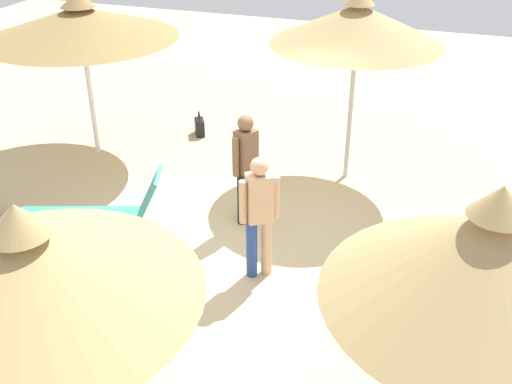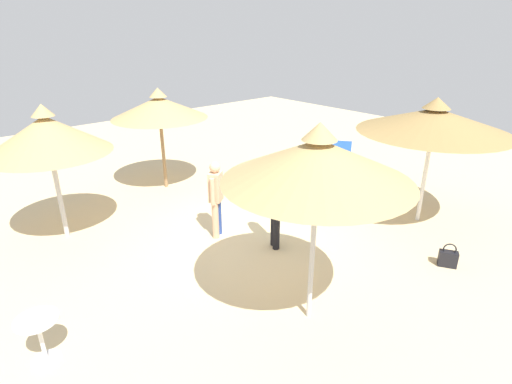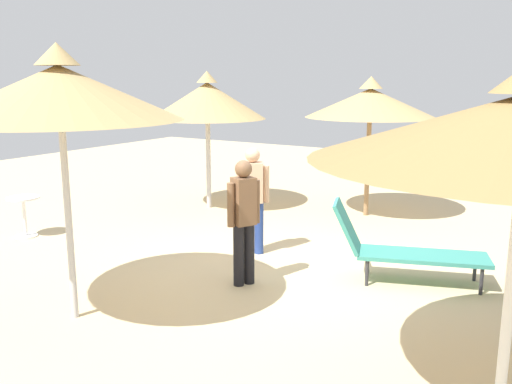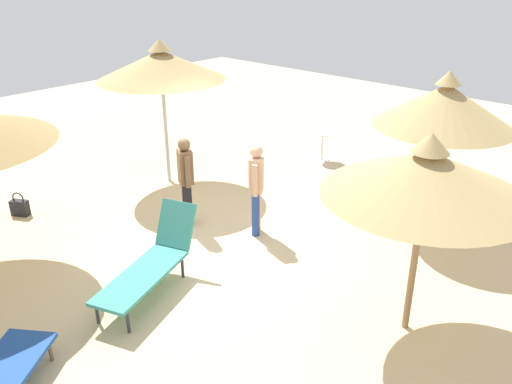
{
  "view_description": "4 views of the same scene",
  "coord_description": "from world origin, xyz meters",
  "px_view_note": "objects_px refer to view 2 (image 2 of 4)",
  "views": [
    {
      "loc": [
        2.43,
        -5.97,
        4.41
      ],
      "look_at": [
        0.42,
        -0.15,
        0.96
      ],
      "focal_mm": 42.49,
      "sensor_mm": 36.0,
      "label": 1
    },
    {
      "loc": [
        4.71,
        5.42,
        3.9
      ],
      "look_at": [
        -0.42,
        -0.34,
        0.69
      ],
      "focal_mm": 28.19,
      "sensor_mm": 36.0,
      "label": 2
    },
    {
      "loc": [
        -3.51,
        6.03,
        2.51
      ],
      "look_at": [
        0.54,
        -0.47,
        0.9
      ],
      "focal_mm": 38.41,
      "sensor_mm": 36.0,
      "label": 3
    },
    {
      "loc": [
        -5.2,
        -5.57,
        4.23
      ],
      "look_at": [
        0.45,
        -0.49,
        0.8
      ],
      "focal_mm": 36.71,
      "sensor_mm": 36.0,
      "label": 4
    }
  ],
  "objects_px": {
    "parasol_umbrella_far_right": "(159,107)",
    "parasol_umbrella_far_left": "(318,161)",
    "lounge_chair_back": "(340,162)",
    "side_table_round": "(40,333)",
    "parasol_umbrella_front": "(434,120)",
    "parasol_umbrella_near_left": "(47,134)",
    "person_standing_edge": "(216,195)",
    "person_standing_center": "(276,205)",
    "lounge_chair_near_right": "(292,188)",
    "handbag": "(448,258)"
  },
  "relations": [
    {
      "from": "parasol_umbrella_far_right",
      "to": "lounge_chair_near_right",
      "type": "height_order",
      "value": "parasol_umbrella_far_right"
    },
    {
      "from": "person_standing_center",
      "to": "lounge_chair_back",
      "type": "bearing_deg",
      "value": -157.74
    },
    {
      "from": "parasol_umbrella_front",
      "to": "lounge_chair_near_right",
      "type": "xyz_separation_m",
      "value": [
        1.51,
        -2.34,
        -1.74
      ]
    },
    {
      "from": "parasol_umbrella_far_right",
      "to": "side_table_round",
      "type": "relative_size",
      "value": 3.89
    },
    {
      "from": "lounge_chair_near_right",
      "to": "person_standing_center",
      "type": "relative_size",
      "value": 1.27
    },
    {
      "from": "parasol_umbrella_near_left",
      "to": "lounge_chair_back",
      "type": "height_order",
      "value": "parasol_umbrella_near_left"
    },
    {
      "from": "parasol_umbrella_front",
      "to": "side_table_round",
      "type": "height_order",
      "value": "parasol_umbrella_front"
    },
    {
      "from": "lounge_chair_back",
      "to": "side_table_round",
      "type": "height_order",
      "value": "lounge_chair_back"
    },
    {
      "from": "parasol_umbrella_front",
      "to": "lounge_chair_near_right",
      "type": "relative_size",
      "value": 1.51
    },
    {
      "from": "lounge_chair_back",
      "to": "handbag",
      "type": "height_order",
      "value": "lounge_chair_back"
    },
    {
      "from": "parasol_umbrella_far_left",
      "to": "lounge_chair_near_right",
      "type": "distance_m",
      "value": 4.32
    },
    {
      "from": "side_table_round",
      "to": "parasol_umbrella_far_left",
      "type": "bearing_deg",
      "value": 152.25
    },
    {
      "from": "handbag",
      "to": "lounge_chair_near_right",
      "type": "bearing_deg",
      "value": -87.07
    },
    {
      "from": "side_table_round",
      "to": "person_standing_center",
      "type": "bearing_deg",
      "value": -178.38
    },
    {
      "from": "lounge_chair_back",
      "to": "side_table_round",
      "type": "distance_m",
      "value": 8.54
    },
    {
      "from": "handbag",
      "to": "side_table_round",
      "type": "height_order",
      "value": "side_table_round"
    },
    {
      "from": "parasol_umbrella_far_left",
      "to": "parasol_umbrella_far_right",
      "type": "relative_size",
      "value": 1.12
    },
    {
      "from": "parasol_umbrella_far_left",
      "to": "person_standing_center",
      "type": "relative_size",
      "value": 1.83
    },
    {
      "from": "parasol_umbrella_front",
      "to": "parasol_umbrella_near_left",
      "type": "bearing_deg",
      "value": -35.99
    },
    {
      "from": "parasol_umbrella_far_left",
      "to": "handbag",
      "type": "xyz_separation_m",
      "value": [
        -2.8,
        0.74,
        -2.21
      ]
    },
    {
      "from": "parasol_umbrella_front",
      "to": "lounge_chair_near_right",
      "type": "distance_m",
      "value": 3.28
    },
    {
      "from": "lounge_chair_back",
      "to": "person_standing_edge",
      "type": "relative_size",
      "value": 1.35
    },
    {
      "from": "parasol_umbrella_far_right",
      "to": "lounge_chair_near_right",
      "type": "xyz_separation_m",
      "value": [
        -1.57,
        3.0,
        -1.62
      ]
    },
    {
      "from": "parasol_umbrella_far_left",
      "to": "parasol_umbrella_far_right",
      "type": "distance_m",
      "value": 5.95
    },
    {
      "from": "parasol_umbrella_front",
      "to": "parasol_umbrella_far_right",
      "type": "bearing_deg",
      "value": -60.04
    },
    {
      "from": "parasol_umbrella_far_left",
      "to": "parasol_umbrella_near_left",
      "type": "xyz_separation_m",
      "value": [
        1.8,
        -4.81,
        -0.29
      ]
    },
    {
      "from": "person_standing_edge",
      "to": "side_table_round",
      "type": "xyz_separation_m",
      "value": [
        3.56,
        1.2,
        -0.44
      ]
    },
    {
      "from": "parasol_umbrella_far_left",
      "to": "handbag",
      "type": "distance_m",
      "value": 3.64
    },
    {
      "from": "parasol_umbrella_front",
      "to": "side_table_round",
      "type": "relative_size",
      "value": 4.57
    },
    {
      "from": "parasol_umbrella_far_left",
      "to": "parasol_umbrella_far_right",
      "type": "height_order",
      "value": "parasol_umbrella_far_left"
    },
    {
      "from": "lounge_chair_back",
      "to": "person_standing_center",
      "type": "height_order",
      "value": "person_standing_center"
    },
    {
      "from": "person_standing_center",
      "to": "side_table_round",
      "type": "distance_m",
      "value": 4.14
    },
    {
      "from": "lounge_chair_near_right",
      "to": "person_standing_edge",
      "type": "bearing_deg",
      "value": 0.56
    },
    {
      "from": "parasol_umbrella_far_left",
      "to": "side_table_round",
      "type": "xyz_separation_m",
      "value": [
        3.1,
        -1.63,
        -1.93
      ]
    },
    {
      "from": "parasol_umbrella_far_right",
      "to": "lounge_chair_back",
      "type": "relative_size",
      "value": 1.21
    },
    {
      "from": "parasol_umbrella_far_left",
      "to": "lounge_chair_back",
      "type": "height_order",
      "value": "parasol_umbrella_far_left"
    },
    {
      "from": "lounge_chair_back",
      "to": "parasol_umbrella_front",
      "type": "bearing_deg",
      "value": 69.45
    },
    {
      "from": "parasol_umbrella_front",
      "to": "side_table_round",
      "type": "bearing_deg",
      "value": -8.83
    },
    {
      "from": "lounge_chair_back",
      "to": "parasol_umbrella_far_right",
      "type": "bearing_deg",
      "value": -29.54
    },
    {
      "from": "parasol_umbrella_near_left",
      "to": "lounge_chair_near_right",
      "type": "relative_size",
      "value": 1.34
    },
    {
      "from": "parasol_umbrella_far_left",
      "to": "parasol_umbrella_far_right",
      "type": "xyz_separation_m",
      "value": [
        -1.04,
        -5.85,
        -0.3
      ]
    },
    {
      "from": "parasol_umbrella_near_left",
      "to": "person_standing_edge",
      "type": "height_order",
      "value": "parasol_umbrella_near_left"
    },
    {
      "from": "parasol_umbrella_far_left",
      "to": "lounge_chair_back",
      "type": "xyz_separation_m",
      "value": [
        -5.23,
        -3.47,
        -2.04
      ]
    },
    {
      "from": "person_standing_center",
      "to": "side_table_round",
      "type": "bearing_deg",
      "value": 1.62
    },
    {
      "from": "parasol_umbrella_far_right",
      "to": "person_standing_edge",
      "type": "bearing_deg",
      "value": 79.1
    },
    {
      "from": "parasol_umbrella_far_right",
      "to": "side_table_round",
      "type": "xyz_separation_m",
      "value": [
        4.14,
        4.22,
        -1.63
      ]
    },
    {
      "from": "side_table_round",
      "to": "parasol_umbrella_front",
      "type": "bearing_deg",
      "value": 171.17
    },
    {
      "from": "parasol_umbrella_near_left",
      "to": "side_table_round",
      "type": "height_order",
      "value": "parasol_umbrella_near_left"
    },
    {
      "from": "parasol_umbrella_near_left",
      "to": "parasol_umbrella_front",
      "type": "height_order",
      "value": "parasol_umbrella_near_left"
    },
    {
      "from": "parasol_umbrella_far_right",
      "to": "parasol_umbrella_far_left",
      "type": "bearing_deg",
      "value": 79.87
    }
  ]
}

